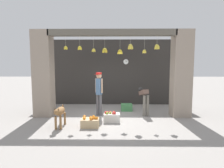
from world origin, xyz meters
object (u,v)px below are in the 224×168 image
Objects in this scene: produce_box_green at (127,107)px; shopkeeper at (99,90)px; water_bottle at (96,120)px; wall_clock at (126,62)px; fruit_crate_apples at (112,117)px; dog at (60,112)px; fruit_crate_oranges at (90,122)px; worker_stooping at (144,97)px.

shopkeeper is at bearing -144.65° from produce_box_green.
wall_clock is (1.26, 3.06, 2.12)m from water_bottle.
wall_clock reaches higher than water_bottle.
shopkeeper reaches higher than fruit_crate_apples.
fruit_crate_oranges is at bearing 92.45° from dog.
fruit_crate_apples is (-1.31, -0.94, -0.56)m from worker_stooping.
fruit_crate_oranges reaches higher than produce_box_green.
fruit_crate_apples is 0.58m from water_bottle.
dog is 1.61× the size of fruit_crate_oranges.
dog is at bearing -136.32° from produce_box_green.
dog is 1.03m from fruit_crate_oranges.
produce_box_green is 2.11× the size of water_bottle.
fruit_crate_oranges is at bearing 111.50° from shopkeeper.
worker_stooping reaches higher than fruit_crate_apples.
produce_box_green is (2.32, 2.22, -0.34)m from dog.
fruit_crate_oranges is 1.17× the size of produce_box_green.
produce_box_green is at bearing 58.16° from fruit_crate_oranges.
worker_stooping is 1.90× the size of fruit_crate_oranges.
shopkeeper reaches higher than dog.
produce_box_green is 2.12m from water_bottle.
shopkeeper reaches higher than fruit_crate_oranges.
dog is at bearing -156.67° from water_bottle.
fruit_crate_oranges is at bearing -121.84° from produce_box_green.
worker_stooping is at bearing -145.89° from shopkeeper.
fruit_crate_oranges is 2.56m from produce_box_green.
shopkeeper reaches higher than water_bottle.
wall_clock is at bearing 146.04° from dog.
fruit_crate_apples is (1.67, 0.61, -0.32)m from dog.
dog is at bearing -177.30° from fruit_crate_oranges.
fruit_crate_oranges is 0.45m from water_bottle.
worker_stooping is 1.92× the size of fruit_crate_apples.
dog is 0.85× the size of worker_stooping.
worker_stooping is at bearing 29.76° from water_bottle.
produce_box_green is (1.35, 2.17, -0.00)m from fruit_crate_oranges.
fruit_crate_apples is at bearing -155.14° from worker_stooping.
fruit_crate_oranges is 1.01× the size of fruit_crate_apples.
shopkeeper reaches higher than worker_stooping.
shopkeeper is 7.49× the size of water_bottle.
worker_stooping is at bearing -72.84° from wall_clock.
fruit_crate_apples is (0.69, 0.56, 0.01)m from fruit_crate_oranges.
fruit_crate_oranges is at bearing -111.68° from wall_clock.
fruit_crate_apples is at bearing 152.54° from shopkeeper.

